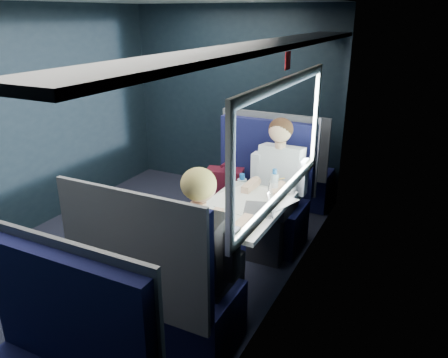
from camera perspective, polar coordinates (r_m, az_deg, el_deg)
The scene contains 12 objects.
ground at distance 4.34m, azimuth -10.87°, elevation -9.94°, with size 2.80×4.20×0.01m, color black.
room_shell at distance 3.80m, azimuth -12.11°, elevation 9.58°, with size 3.00×4.40×2.40m.
table at distance 3.54m, azimuth 1.92°, elevation -4.67°, with size 0.62×1.00×0.74m.
seat_bay_near at distance 4.44m, azimuth 4.19°, elevation -2.60°, with size 1.07×0.62×1.26m.
seat_bay_far at distance 3.09m, azimuth -8.33°, elevation -14.46°, with size 1.04×0.62×1.26m.
seat_row_front at distance 5.26m, azimuth 8.25°, elevation 0.85°, with size 1.04×0.51×1.16m.
man at distance 4.10m, azimuth 6.87°, elevation -0.34°, with size 0.53×0.56×1.32m.
woman at distance 2.93m, azimuth -2.68°, elevation -9.14°, with size 0.53×0.56×1.32m.
papers at distance 3.53m, azimuth 2.19°, elevation -3.38°, with size 0.57×0.82×0.01m, color white.
laptop at distance 3.41m, azimuth 5.27°, elevation -3.32°, with size 0.30×0.34×0.22m.
bottle_small at distance 3.71m, azimuth 6.56°, elevation -0.59°, with size 0.07×0.07×0.23m.
cup at distance 3.78m, azimuth 8.84°, elevation -1.30°, with size 0.06×0.06×0.08m, color white.
Camera 1 is at (2.35, -2.91, 2.19)m, focal length 35.00 mm.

